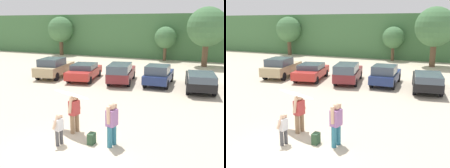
{
  "view_description": "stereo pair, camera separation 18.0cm",
  "coord_description": "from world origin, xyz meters",
  "views": [
    {
      "loc": [
        4.85,
        -7.45,
        4.68
      ],
      "look_at": [
        -0.84,
        6.01,
        1.19
      ],
      "focal_mm": 41.61,
      "sensor_mm": 36.0,
      "label": 1
    },
    {
      "loc": [
        5.01,
        -7.37,
        4.68
      ],
      "look_at": [
        -0.84,
        6.01,
        1.19
      ],
      "focal_mm": 41.61,
      "sensor_mm": 36.0,
      "label": 2
    }
  ],
  "objects": [
    {
      "name": "ground_plane",
      "position": [
        0.0,
        0.0,
        0.0
      ],
      "size": [
        120.0,
        120.0,
        0.0
      ],
      "primitive_type": "plane",
      "color": "beige"
    },
    {
      "name": "hillside_ridge",
      "position": [
        0.0,
        31.7,
        2.87
      ],
      "size": [
        108.0,
        12.0,
        5.75
      ],
      "primitive_type": "cube",
      "color": "#427042",
      "rests_on": "ground_plane"
    },
    {
      "name": "tree_center_left",
      "position": [
        -16.82,
        24.78,
        3.63
      ],
      "size": [
        3.62,
        3.62,
        5.47
      ],
      "color": "brown",
      "rests_on": "ground_plane"
    },
    {
      "name": "tree_center_right",
      "position": [
        -1.68,
        24.87,
        2.83
      ],
      "size": [
        2.67,
        2.67,
        4.19
      ],
      "color": "brown",
      "rests_on": "ground_plane"
    },
    {
      "name": "tree_ridge_back",
      "position": [
        3.21,
        22.05,
        4.17
      ],
      "size": [
        4.16,
        4.16,
        6.29
      ],
      "color": "brown",
      "rests_on": "ground_plane"
    },
    {
      "name": "parked_car_tan",
      "position": [
        -8.47,
        11.13,
        0.87
      ],
      "size": [
        2.54,
        4.75,
        1.7
      ],
      "rotation": [
        0.0,
        0.0,
        1.73
      ],
      "color": "tan",
      "rests_on": "ground_plane"
    },
    {
      "name": "parked_car_red",
      "position": [
        -5.55,
        11.24,
        0.71
      ],
      "size": [
        2.75,
        4.69,
        1.34
      ],
      "rotation": [
        0.0,
        0.0,
        1.76
      ],
      "color": "#B72D28",
      "rests_on": "ground_plane"
    },
    {
      "name": "parked_car_maroon",
      "position": [
        -2.29,
        11.3,
        0.85
      ],
      "size": [
        2.56,
        4.77,
        1.61
      ],
      "rotation": [
        0.0,
        0.0,
        1.77
      ],
      "color": "maroon",
      "rests_on": "ground_plane"
    },
    {
      "name": "parked_car_navy",
      "position": [
        0.59,
        11.7,
        0.81
      ],
      "size": [
        1.98,
        4.12,
        1.59
      ],
      "rotation": [
        0.0,
        0.0,
        1.62
      ],
      "color": "navy",
      "rests_on": "ground_plane"
    },
    {
      "name": "parked_car_black",
      "position": [
        3.65,
        11.12,
        0.77
      ],
      "size": [
        2.49,
        4.93,
        1.38
      ],
      "rotation": [
        0.0,
        0.0,
        1.72
      ],
      "color": "black",
      "rests_on": "ground_plane"
    },
    {
      "name": "person_adult",
      "position": [
        -0.74,
        1.62,
        0.96
      ],
      "size": [
        0.39,
        0.78,
        1.7
      ],
      "rotation": [
        0.0,
        0.0,
        2.95
      ],
      "color": "#8C6B4C",
      "rests_on": "ground_plane"
    },
    {
      "name": "person_child",
      "position": [
        -0.68,
        0.36,
        0.72
      ],
      "size": [
        0.29,
        0.59,
        1.27
      ],
      "rotation": [
        0.0,
        0.0,
        2.95
      ],
      "color": "#4C4C51",
      "rests_on": "ground_plane"
    },
    {
      "name": "person_companion",
      "position": [
        1.23,
        1.08,
        0.98
      ],
      "size": [
        0.39,
        0.65,
        1.74
      ],
      "rotation": [
        0.0,
        0.0,
        2.95
      ],
      "color": "teal",
      "rests_on": "ground_plane"
    },
    {
      "name": "surfboard_white",
      "position": [
        -0.89,
        1.61,
        1.72
      ],
      "size": [
        2.34,
        1.41,
        0.19
      ],
      "rotation": [
        0.0,
        0.0,
        2.77
      ],
      "color": "white"
    },
    {
      "name": "backpack_dropped",
      "position": [
        0.44,
        0.91,
        0.22
      ],
      "size": [
        0.24,
        0.34,
        0.45
      ],
      "color": "#2D4C33",
      "rests_on": "ground_plane"
    }
  ]
}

